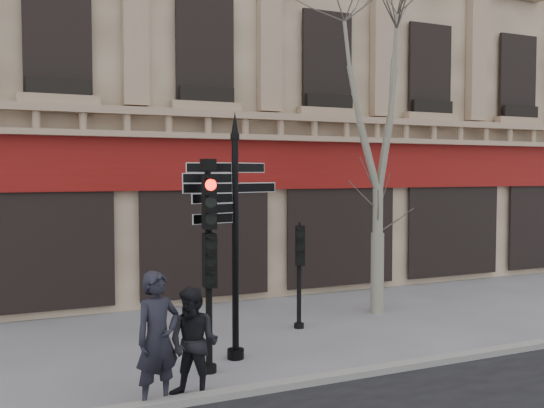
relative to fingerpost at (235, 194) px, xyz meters
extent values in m
plane|color=slate|center=(0.90, -0.36, -3.01)|extent=(80.00, 80.00, 0.00)
cube|color=gray|center=(0.90, -1.76, -2.95)|extent=(80.00, 0.25, 0.12)
cube|color=#9E8669|center=(0.90, 12.14, 5.99)|extent=(28.00, 15.00, 18.00)
cube|color=maroon|center=(0.90, 4.52, 0.59)|extent=(28.00, 0.25, 1.30)
cube|color=tan|center=(0.90, 4.29, 1.56)|extent=(28.00, 0.35, 0.74)
cylinder|color=black|center=(0.00, 0.00, -1.02)|extent=(0.12, 0.12, 3.98)
cylinder|color=black|center=(0.00, 0.00, -2.92)|extent=(0.31, 0.31, 0.18)
cone|color=black|center=(0.00, 0.00, 1.27)|extent=(0.13, 0.13, 0.40)
cylinder|color=black|center=(-0.68, -0.53, -1.35)|extent=(0.11, 0.11, 3.32)
cylinder|color=black|center=(-0.68, -0.53, -2.95)|extent=(0.25, 0.25, 0.13)
cube|color=black|center=(-0.68, -0.53, -1.09)|extent=(0.43, 0.34, 0.90)
cube|color=black|center=(-0.68, -0.53, -0.11)|extent=(0.43, 0.34, 0.90)
sphere|color=#FF0C05|center=(-0.68, -0.53, 0.13)|extent=(0.19, 0.19, 0.19)
cube|color=black|center=(-0.68, -0.53, 0.51)|extent=(0.24, 0.29, 0.19)
cylinder|color=black|center=(2.03, 1.47, -1.89)|extent=(0.11, 0.11, 2.24)
cylinder|color=black|center=(2.03, 1.47, -2.95)|extent=(0.23, 0.23, 0.13)
cube|color=black|center=(2.03, 1.47, -1.19)|extent=(0.45, 0.40, 0.85)
cylinder|color=gray|center=(4.42, 2.02, -2.04)|extent=(0.32, 0.32, 1.94)
cylinder|color=gray|center=(4.42, 2.02, -0.55)|extent=(0.25, 0.25, 1.23)
imported|color=black|center=(-1.82, -1.66, -2.03)|extent=(0.84, 0.69, 1.98)
imported|color=black|center=(-1.25, -1.55, -2.18)|extent=(1.03, 1.01, 1.67)
camera|label=1|loc=(-3.83, -10.20, 0.38)|focal=40.00mm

